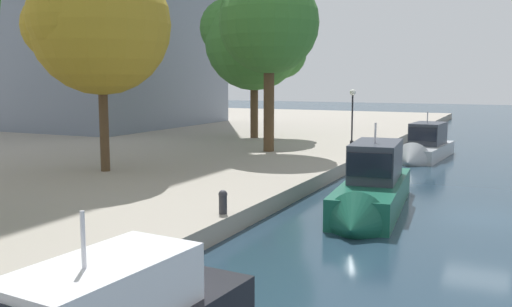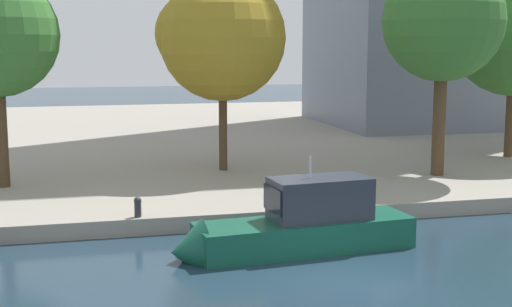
{
  "view_description": "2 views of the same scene",
  "coord_description": "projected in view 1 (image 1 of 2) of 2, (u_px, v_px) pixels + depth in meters",
  "views": [
    {
      "loc": [
        -23.24,
        -1.27,
        5.39
      ],
      "look_at": [
        -3.26,
        8.22,
        2.48
      ],
      "focal_mm": 39.27,
      "sensor_mm": 36.0,
      "label": 1
    },
    {
      "loc": [
        -8.47,
        -20.92,
        7.84
      ],
      "look_at": [
        -1.77,
        6.27,
        3.47
      ],
      "focal_mm": 49.81,
      "sensor_mm": 36.0,
      "label": 2
    }
  ],
  "objects": [
    {
      "name": "ground_plane",
      "position": [
        479.0,
        218.0,
        22.06
      ],
      "size": [
        220.0,
        220.0,
        0.0
      ],
      "primitive_type": "plane",
      "color": "#1E3342"
    },
    {
      "name": "motor_yacht_1",
      "position": [
        372.0,
        192.0,
        22.97
      ],
      "size": [
        9.57,
        3.18,
        4.32
      ],
      "rotation": [
        0.0,
        0.0,
        3.24
      ],
      "color": "#14513D",
      "rests_on": "ground_plane"
    },
    {
      "name": "tree_3",
      "position": [
        92.0,
        24.0,
        27.69
      ],
      "size": [
        7.2,
        7.03,
        10.93
      ],
      "color": "#4C3823",
      "rests_on": "dock_promenade"
    },
    {
      "name": "mooring_bollard_0",
      "position": [
        223.0,
        201.0,
        19.62
      ],
      "size": [
        0.32,
        0.32,
        0.85
      ],
      "color": "#2D2D33",
      "rests_on": "dock_promenade"
    },
    {
      "name": "tree_2",
      "position": [
        265.0,
        19.0,
        35.91
      ],
      "size": [
        6.46,
        6.46,
        11.52
      ],
      "color": "#4C3823",
      "rests_on": "dock_promenade"
    },
    {
      "name": "lamp_post",
      "position": [
        352.0,
        109.0,
        40.28
      ],
      "size": [
        0.43,
        0.43,
        4.0
      ],
      "color": "black",
      "rests_on": "dock_promenade"
    },
    {
      "name": "tree_5",
      "position": [
        253.0,
        40.0,
        44.7
      ],
      "size": [
        7.89,
        8.12,
        11.71
      ],
      "color": "#4C3823",
      "rests_on": "dock_promenade"
    },
    {
      "name": "motor_yacht_2",
      "position": [
        424.0,
        150.0,
        38.42
      ],
      "size": [
        8.6,
        3.04,
        4.14
      ],
      "rotation": [
        0.0,
        0.0,
        3.07
      ],
      "color": "#9EA3A8",
      "rests_on": "ground_plane"
    }
  ]
}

